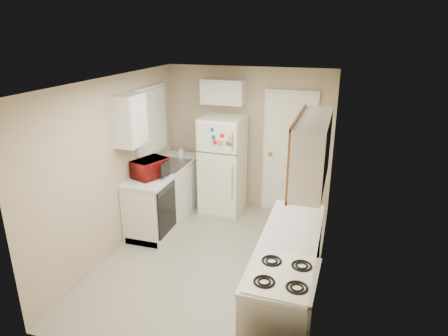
% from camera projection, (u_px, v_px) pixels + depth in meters
% --- Properties ---
extents(floor, '(3.80, 3.80, 0.00)m').
position_uv_depth(floor, '(213.00, 259.00, 5.45)').
color(floor, '#B7B29F').
rests_on(floor, ground).
extents(ceiling, '(3.80, 3.80, 0.00)m').
position_uv_depth(ceiling, '(211.00, 81.00, 4.65)').
color(ceiling, white).
rests_on(ceiling, floor).
extents(wall_left, '(3.80, 3.80, 0.00)m').
position_uv_depth(wall_left, '(115.00, 166.00, 5.44)').
color(wall_left, tan).
rests_on(wall_left, floor).
extents(wall_right, '(3.80, 3.80, 0.00)m').
position_uv_depth(wall_right, '(326.00, 189.00, 4.66)').
color(wall_right, tan).
rests_on(wall_right, floor).
extents(wall_back, '(2.80, 2.80, 0.00)m').
position_uv_depth(wall_back, '(248.00, 139.00, 6.76)').
color(wall_back, tan).
rests_on(wall_back, floor).
extents(wall_front, '(2.80, 2.80, 0.00)m').
position_uv_depth(wall_front, '(139.00, 254.00, 3.33)').
color(wall_front, tan).
rests_on(wall_front, floor).
extents(left_counter, '(0.60, 1.80, 0.90)m').
position_uv_depth(left_counter, '(166.00, 194.00, 6.41)').
color(left_counter, silver).
rests_on(left_counter, floor).
extents(dishwasher, '(0.03, 0.58, 0.72)m').
position_uv_depth(dishwasher, '(167.00, 210.00, 5.78)').
color(dishwasher, black).
rests_on(dishwasher, floor).
extents(sink, '(0.54, 0.74, 0.16)m').
position_uv_depth(sink, '(169.00, 167.00, 6.41)').
color(sink, gray).
rests_on(sink, left_counter).
extents(microwave, '(0.55, 0.42, 0.33)m').
position_uv_depth(microwave, '(150.00, 167.00, 5.84)').
color(microwave, maroon).
rests_on(microwave, left_counter).
extents(soap_bottle, '(0.10, 0.10, 0.18)m').
position_uv_depth(soap_bottle, '(181.00, 152.00, 6.75)').
color(soap_bottle, silver).
rests_on(soap_bottle, left_counter).
extents(window_blinds, '(0.10, 0.98, 1.08)m').
position_uv_depth(window_blinds, '(151.00, 121.00, 6.24)').
color(window_blinds, silver).
rests_on(window_blinds, wall_left).
extents(upper_cabinet_left, '(0.30, 0.45, 0.70)m').
position_uv_depth(upper_cabinet_left, '(130.00, 120.00, 5.39)').
color(upper_cabinet_left, silver).
rests_on(upper_cabinet_left, wall_left).
extents(refrigerator, '(0.69, 0.67, 1.63)m').
position_uv_depth(refrigerator, '(223.00, 165.00, 6.65)').
color(refrigerator, white).
rests_on(refrigerator, floor).
extents(cabinet_over_fridge, '(0.70, 0.30, 0.40)m').
position_uv_depth(cabinet_over_fridge, '(223.00, 92.00, 6.47)').
color(cabinet_over_fridge, silver).
rests_on(cabinet_over_fridge, wall_back).
extents(interior_door, '(0.86, 0.06, 2.08)m').
position_uv_depth(interior_door, '(289.00, 153.00, 6.59)').
color(interior_door, white).
rests_on(interior_door, floor).
extents(right_counter, '(0.60, 2.00, 0.90)m').
position_uv_depth(right_counter, '(286.00, 278.00, 4.27)').
color(right_counter, silver).
rests_on(right_counter, floor).
extents(stove, '(0.62, 0.75, 0.89)m').
position_uv_depth(stove, '(281.00, 317.00, 3.70)').
color(stove, white).
rests_on(stove, floor).
extents(upper_cabinet_right, '(0.30, 1.20, 0.70)m').
position_uv_depth(upper_cabinet_right, '(312.00, 151.00, 4.05)').
color(upper_cabinet_right, silver).
rests_on(upper_cabinet_right, wall_right).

